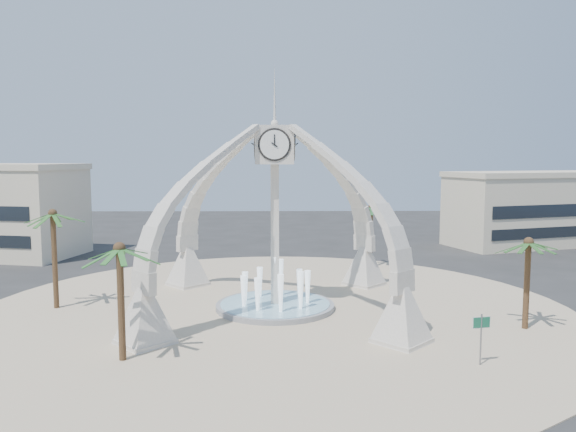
{
  "coord_description": "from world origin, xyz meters",
  "views": [
    {
      "loc": [
        0.44,
        -37.12,
        10.24
      ],
      "look_at": [
        0.9,
        2.0,
        6.15
      ],
      "focal_mm": 35.0,
      "sensor_mm": 36.0,
      "label": 1
    }
  ],
  "objects_px": {
    "clock_tower": "(275,214)",
    "fountain": "(275,305)",
    "palm_north": "(371,207)",
    "street_sign": "(481,329)",
    "palm_east": "(529,244)",
    "palm_west": "(53,215)",
    "palm_south": "(119,250)"
  },
  "relations": [
    {
      "from": "fountain",
      "to": "palm_south",
      "type": "relative_size",
      "value": 1.23
    },
    {
      "from": "palm_east",
      "to": "palm_south",
      "type": "bearing_deg",
      "value": -167.54
    },
    {
      "from": "fountain",
      "to": "palm_west",
      "type": "distance_m",
      "value": 16.09
    },
    {
      "from": "palm_west",
      "to": "fountain",
      "type": "bearing_deg",
      "value": -1.38
    },
    {
      "from": "fountain",
      "to": "palm_north",
      "type": "xyz_separation_m",
      "value": [
        8.78,
        14.59,
        5.33
      ]
    },
    {
      "from": "fountain",
      "to": "clock_tower",
      "type": "bearing_deg",
      "value": -90.0
    },
    {
      "from": "palm_south",
      "to": "street_sign",
      "type": "bearing_deg",
      "value": -2.88
    },
    {
      "from": "palm_east",
      "to": "palm_north",
      "type": "relative_size",
      "value": 0.93
    },
    {
      "from": "palm_south",
      "to": "street_sign",
      "type": "height_order",
      "value": "palm_south"
    },
    {
      "from": "clock_tower",
      "to": "palm_north",
      "type": "distance_m",
      "value": 17.05
    },
    {
      "from": "clock_tower",
      "to": "palm_east",
      "type": "height_order",
      "value": "clock_tower"
    },
    {
      "from": "clock_tower",
      "to": "palm_east",
      "type": "bearing_deg",
      "value": -17.02
    },
    {
      "from": "palm_west",
      "to": "palm_south",
      "type": "bearing_deg",
      "value": -53.8
    },
    {
      "from": "clock_tower",
      "to": "fountain",
      "type": "relative_size",
      "value": 2.24
    },
    {
      "from": "fountain",
      "to": "palm_north",
      "type": "bearing_deg",
      "value": 58.95
    },
    {
      "from": "fountain",
      "to": "palm_west",
      "type": "relative_size",
      "value": 1.11
    },
    {
      "from": "street_sign",
      "to": "palm_east",
      "type": "bearing_deg",
      "value": 38.87
    },
    {
      "from": "palm_east",
      "to": "clock_tower",
      "type": "bearing_deg",
      "value": 162.98
    },
    {
      "from": "palm_south",
      "to": "palm_north",
      "type": "bearing_deg",
      "value": 55.89
    },
    {
      "from": "clock_tower",
      "to": "fountain",
      "type": "height_order",
      "value": "clock_tower"
    },
    {
      "from": "palm_east",
      "to": "street_sign",
      "type": "distance_m",
      "value": 8.28
    },
    {
      "from": "palm_north",
      "to": "street_sign",
      "type": "distance_m",
      "value": 25.4
    },
    {
      "from": "palm_south",
      "to": "palm_west",
      "type": "bearing_deg",
      "value": 126.2
    },
    {
      "from": "fountain",
      "to": "street_sign",
      "type": "xyz_separation_m",
      "value": [
        10.23,
        -10.49,
        1.59
      ]
    },
    {
      "from": "palm_east",
      "to": "palm_north",
      "type": "distance_m",
      "value": 20.18
    },
    {
      "from": "palm_north",
      "to": "fountain",
      "type": "bearing_deg",
      "value": -121.05
    },
    {
      "from": "palm_north",
      "to": "palm_south",
      "type": "xyz_separation_m",
      "value": [
        -16.38,
        -24.18,
        0.06
      ]
    },
    {
      "from": "palm_south",
      "to": "palm_east",
      "type": "bearing_deg",
      "value": 12.46
    },
    {
      "from": "palm_east",
      "to": "street_sign",
      "type": "relative_size",
      "value": 2.27
    },
    {
      "from": "clock_tower",
      "to": "palm_north",
      "type": "xyz_separation_m",
      "value": [
        8.78,
        14.59,
        -0.87
      ]
    },
    {
      "from": "palm_west",
      "to": "palm_north",
      "type": "bearing_deg",
      "value": 31.02
    },
    {
      "from": "clock_tower",
      "to": "palm_north",
      "type": "relative_size",
      "value": 2.81
    }
  ]
}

